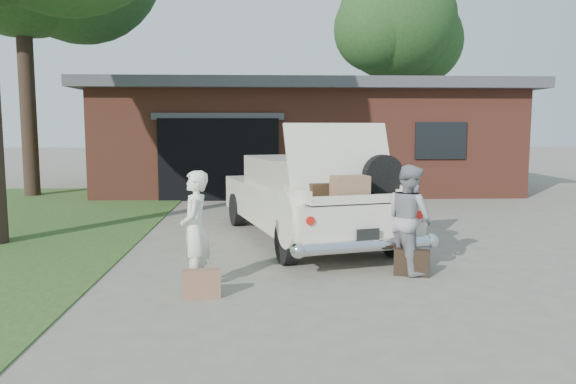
{
  "coord_description": "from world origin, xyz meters",
  "views": [
    {
      "loc": [
        -0.37,
        -7.06,
        2.01
      ],
      "look_at": [
        0.0,
        0.6,
        1.1
      ],
      "focal_mm": 35.0,
      "sensor_mm": 36.0,
      "label": 1
    }
  ],
  "objects": [
    {
      "name": "ground",
      "position": [
        0.0,
        0.0,
        0.0
      ],
      "size": [
        90.0,
        90.0,
        0.0
      ],
      "primitive_type": "plane",
      "color": "gray",
      "rests_on": "ground"
    },
    {
      "name": "house",
      "position": [
        0.98,
        11.47,
        1.67
      ],
      "size": [
        12.8,
        7.8,
        3.3
      ],
      "color": "brown",
      "rests_on": "ground"
    },
    {
      "name": "tree_right",
      "position": [
        5.31,
        16.39,
        6.01
      ],
      "size": [
        5.6,
        4.87,
        8.72
      ],
      "color": "#38281E",
      "rests_on": "ground"
    },
    {
      "name": "sedan",
      "position": [
        0.43,
        2.74,
        0.74
      ],
      "size": [
        3.18,
        5.4,
        2.05
      ],
      "rotation": [
        0.0,
        0.0,
        0.26
      ],
      "color": "beige",
      "rests_on": "ground"
    },
    {
      "name": "woman_left",
      "position": [
        -1.19,
        -0.21,
        0.73
      ],
      "size": [
        0.36,
        0.54,
        1.46
      ],
      "primitive_type": "imported",
      "rotation": [
        0.0,
        0.0,
        -1.55
      ],
      "color": "white",
      "rests_on": "ground"
    },
    {
      "name": "woman_right",
      "position": [
        1.65,
        0.41,
        0.74
      ],
      "size": [
        0.81,
        0.89,
        1.49
      ],
      "primitive_type": "imported",
      "rotation": [
        0.0,
        0.0,
        1.99
      ],
      "color": "gray",
      "rests_on": "ground"
    },
    {
      "name": "suitcase_left",
      "position": [
        -1.07,
        -0.63,
        0.17
      ],
      "size": [
        0.45,
        0.2,
        0.34
      ],
      "primitive_type": "cube",
      "rotation": [
        0.0,
        0.0,
        0.13
      ],
      "color": "#98674D",
      "rests_on": "ground"
    },
    {
      "name": "suitcase_right",
      "position": [
        1.65,
        0.22,
        0.18
      ],
      "size": [
        0.49,
        0.29,
        0.36
      ],
      "primitive_type": "cube",
      "rotation": [
        0.0,
        0.0,
        -0.32
      ],
      "color": "black",
      "rests_on": "ground"
    }
  ]
}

